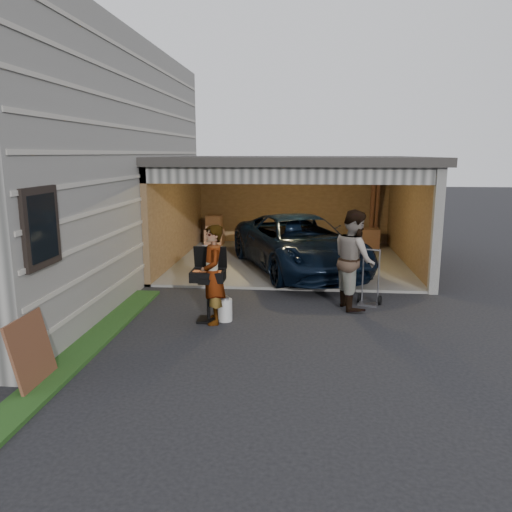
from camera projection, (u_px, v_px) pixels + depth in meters
The scene contains 10 objects.
ground at pixel (231, 350), 7.72m from camera, with size 80.00×80.00×0.00m, color black.
groundcover_strip at pixel (61, 370), 6.94m from camera, with size 0.50×8.00×0.06m, color #193814.
garage at pixel (292, 194), 13.89m from camera, with size 6.80×6.30×2.90m.
minivan at pixel (299, 246), 12.56m from camera, with size 2.31×5.01×1.39m, color black.
woman at pixel (213, 275), 8.80m from camera, with size 0.64×0.42×1.77m, color silver.
man at pixel (354, 259), 9.67m from camera, with size 0.94×0.73×1.94m, color #4B2B1D.
bbq_grill at pixel (208, 278), 8.93m from camera, with size 0.60×0.53×1.34m.
propane_tank at pixel (225, 310), 9.03m from camera, with size 0.27×0.27×0.40m, color silver.
plywood_panel at pixel (32, 352), 6.44m from camera, with size 0.04×0.85×0.95m, color #4F2C1B.
hand_truck at pixel (369, 294), 10.01m from camera, with size 0.51×0.46×1.13m.
Camera 1 is at (1.06, -7.20, 2.98)m, focal length 35.00 mm.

